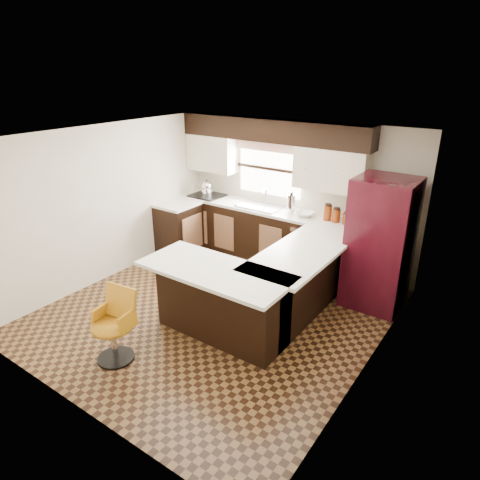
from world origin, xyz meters
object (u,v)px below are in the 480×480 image
Objects in this scene: refrigerator at (380,244)px; peninsula_return at (222,303)px; bar_chair at (112,327)px; peninsula_long at (296,284)px.

peninsula_return is at bearing -125.08° from refrigerator.
bar_chair is at bearing -122.06° from peninsula_return.
peninsula_long is 2.24× the size of bar_chair.
refrigerator is (1.31, 1.87, 0.47)m from peninsula_return.
peninsula_long is 1.28m from refrigerator.
peninsula_return is 1.89× the size of bar_chair.
peninsula_return is at bearing -118.30° from peninsula_long.
peninsula_long is 1.18× the size of peninsula_return.
refrigerator is at bearing 54.92° from peninsula_return.
peninsula_return is 0.90× the size of refrigerator.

